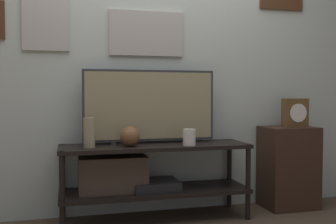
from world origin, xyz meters
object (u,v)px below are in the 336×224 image
object	(u,v)px
television	(150,106)
mantel_clock	(295,113)
vase_round_glass	(130,136)
candle_jar	(189,137)
vase_tall_ceramic	(89,133)

from	to	relation	value
television	mantel_clock	size ratio (longest dim) A/B	4.32
vase_round_glass	candle_jar	distance (m)	0.46
television	candle_jar	distance (m)	0.42
vase_round_glass	candle_jar	bearing A→B (deg)	-9.54
mantel_clock	candle_jar	bearing A→B (deg)	-171.15
candle_jar	vase_round_glass	bearing A→B (deg)	170.46
vase_round_glass	vase_tall_ceramic	bearing A→B (deg)	-179.90
vase_tall_ceramic	mantel_clock	distance (m)	1.78
television	candle_jar	bearing A→B (deg)	-40.07
vase_round_glass	vase_tall_ceramic	size ratio (longest dim) A/B	0.69
candle_jar	mantel_clock	bearing A→B (deg)	8.85
candle_jar	vase_tall_ceramic	bearing A→B (deg)	174.31
candle_jar	mantel_clock	size ratio (longest dim) A/B	0.52
television	candle_jar	world-z (taller)	television
mantel_clock	vase_round_glass	bearing A→B (deg)	-176.76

